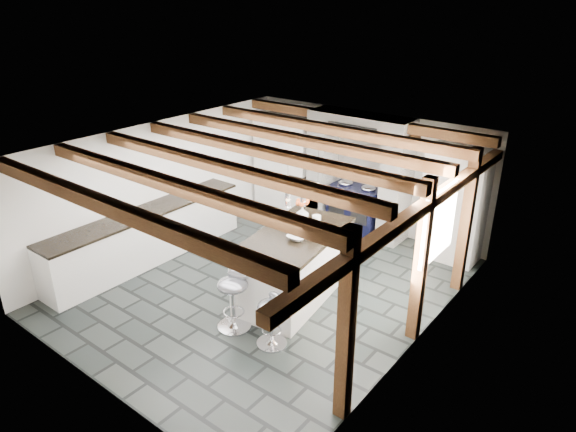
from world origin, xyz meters
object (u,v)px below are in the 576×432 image
Objects in this scene: kitchen_island at (294,265)px; bar_stool_near at (272,314)px; bar_stool_far at (233,294)px; range_cooker at (356,208)px.

kitchen_island is 2.93× the size of bar_stool_near.
bar_stool_near is 0.86× the size of bar_stool_far.
range_cooker is at bearing 78.51° from bar_stool_far.
range_cooker is 1.32× the size of bar_stool_near.
bar_stool_near is at bearing -14.45° from bar_stool_far.
range_cooker is at bearing 114.74° from bar_stool_near.
kitchen_island reaches higher than bar_stool_far.
kitchen_island is (0.51, -2.64, 0.06)m from range_cooker.
range_cooker is 1.14× the size of bar_stool_far.
range_cooker is at bearing 92.56° from kitchen_island.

